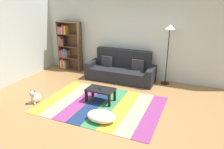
{
  "coord_description": "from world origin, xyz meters",
  "views": [
    {
      "loc": [
        2.16,
        -4.42,
        2.69
      ],
      "look_at": [
        -0.02,
        0.72,
        0.65
      ],
      "focal_mm": 34.81,
      "sensor_mm": 36.0,
      "label": 1
    }
  ],
  "objects_px": {
    "coffee_table": "(101,91)",
    "couch": "(121,70)",
    "dog": "(35,97)",
    "bookshelf": "(67,46)",
    "pouf": "(101,116)",
    "standing_lamp": "(169,35)",
    "tv_remote": "(99,88)"
  },
  "relations": [
    {
      "from": "couch",
      "to": "standing_lamp",
      "type": "xyz_separation_m",
      "value": [
        1.45,
        0.22,
        1.24
      ]
    },
    {
      "from": "dog",
      "to": "bookshelf",
      "type": "bearing_deg",
      "value": 105.99
    },
    {
      "from": "dog",
      "to": "standing_lamp",
      "type": "xyz_separation_m",
      "value": [
        2.94,
        2.68,
        1.42
      ]
    },
    {
      "from": "couch",
      "to": "standing_lamp",
      "type": "distance_m",
      "value": 1.92
    },
    {
      "from": "couch",
      "to": "standing_lamp",
      "type": "height_order",
      "value": "standing_lamp"
    },
    {
      "from": "dog",
      "to": "couch",
      "type": "bearing_deg",
      "value": 58.76
    },
    {
      "from": "bookshelf",
      "to": "pouf",
      "type": "xyz_separation_m",
      "value": [
        2.79,
        -2.89,
        -0.76
      ]
    },
    {
      "from": "pouf",
      "to": "bookshelf",
      "type": "bearing_deg",
      "value": 134.03
    },
    {
      "from": "couch",
      "to": "bookshelf",
      "type": "height_order",
      "value": "bookshelf"
    },
    {
      "from": "standing_lamp",
      "to": "bookshelf",
      "type": "bearing_deg",
      "value": 178.94
    },
    {
      "from": "pouf",
      "to": "dog",
      "type": "relative_size",
      "value": 1.71
    },
    {
      "from": "couch",
      "to": "coffee_table",
      "type": "height_order",
      "value": "couch"
    },
    {
      "from": "dog",
      "to": "pouf",
      "type": "bearing_deg",
      "value": -3.96
    },
    {
      "from": "bookshelf",
      "to": "dog",
      "type": "distance_m",
      "value": 2.95
    },
    {
      "from": "couch",
      "to": "standing_lamp",
      "type": "relative_size",
      "value": 1.2
    },
    {
      "from": "coffee_table",
      "to": "pouf",
      "type": "xyz_separation_m",
      "value": [
        0.43,
        -0.86,
        -0.18
      ]
    },
    {
      "from": "couch",
      "to": "dog",
      "type": "relative_size",
      "value": 5.69
    },
    {
      "from": "standing_lamp",
      "to": "pouf",
      "type": "bearing_deg",
      "value": -108.37
    },
    {
      "from": "coffee_table",
      "to": "pouf",
      "type": "bearing_deg",
      "value": -63.37
    },
    {
      "from": "standing_lamp",
      "to": "dog",
      "type": "bearing_deg",
      "value": -137.65
    },
    {
      "from": "dog",
      "to": "tv_remote",
      "type": "distance_m",
      "value": 1.71
    },
    {
      "from": "standing_lamp",
      "to": "coffee_table",
      "type": "bearing_deg",
      "value": -125.03
    },
    {
      "from": "bookshelf",
      "to": "coffee_table",
      "type": "height_order",
      "value": "bookshelf"
    },
    {
      "from": "bookshelf",
      "to": "pouf",
      "type": "distance_m",
      "value": 4.09
    },
    {
      "from": "pouf",
      "to": "coffee_table",
      "type": "bearing_deg",
      "value": 116.63
    },
    {
      "from": "coffee_table",
      "to": "dog",
      "type": "xyz_separation_m",
      "value": [
        -1.57,
        -0.73,
        -0.14
      ]
    },
    {
      "from": "couch",
      "to": "bookshelf",
      "type": "xyz_separation_m",
      "value": [
        -2.28,
        0.29,
        0.55
      ]
    },
    {
      "from": "pouf",
      "to": "couch",
      "type": "bearing_deg",
      "value": 101.11
    },
    {
      "from": "couch",
      "to": "coffee_table",
      "type": "xyz_separation_m",
      "value": [
        0.08,
        -1.73,
        -0.03
      ]
    },
    {
      "from": "coffee_table",
      "to": "couch",
      "type": "bearing_deg",
      "value": 92.54
    },
    {
      "from": "couch",
      "to": "pouf",
      "type": "bearing_deg",
      "value": -78.89
    },
    {
      "from": "pouf",
      "to": "standing_lamp",
      "type": "distance_m",
      "value": 3.3
    }
  ]
}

